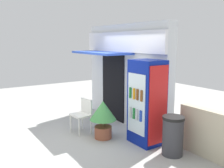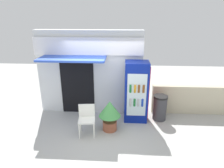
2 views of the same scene
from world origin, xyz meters
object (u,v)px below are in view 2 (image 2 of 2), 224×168
(drink_cooler, at_px, (136,92))
(potted_plant_near_shop, at_px, (110,112))
(trash_bin, at_px, (160,108))
(plastic_chair, at_px, (87,117))

(drink_cooler, height_order, potted_plant_near_shop, drink_cooler)
(potted_plant_near_shop, height_order, trash_bin, potted_plant_near_shop)
(plastic_chair, distance_m, trash_bin, 2.39)
(drink_cooler, relative_size, plastic_chair, 2.22)
(drink_cooler, xyz_separation_m, plastic_chair, (-1.43, -0.89, -0.44))
(potted_plant_near_shop, bearing_deg, trash_bin, 24.48)
(drink_cooler, bearing_deg, potted_plant_near_shop, -139.33)
(potted_plant_near_shop, bearing_deg, drink_cooler, 40.67)
(plastic_chair, bearing_deg, trash_bin, 22.79)
(plastic_chair, relative_size, trash_bin, 1.05)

